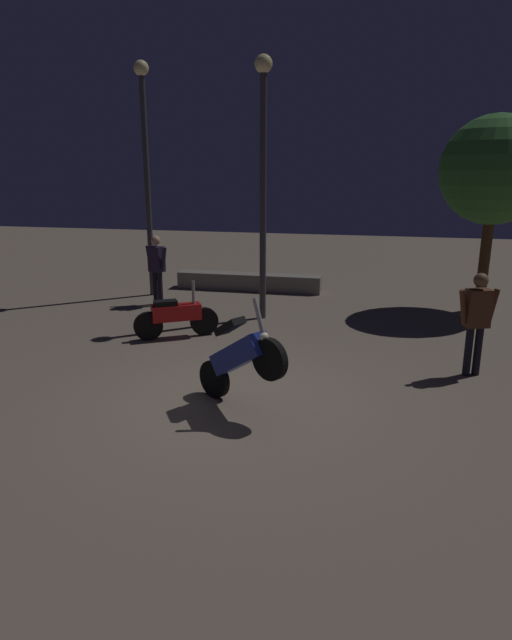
{
  "coord_description": "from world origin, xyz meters",
  "views": [
    {
      "loc": [
        1.82,
        -7.0,
        3.25
      ],
      "look_at": [
        0.12,
        0.76,
        1.0
      ],
      "focal_mm": 30.63,
      "sensor_mm": 36.0,
      "label": 1
    }
  ],
  "objects_px": {
    "person_rider_beside": "(477,315)",
    "streetlamp_far": "(146,154)",
    "motorcycle_red_parked_left": "(176,316)",
    "motorcycle_blue_foreground": "(240,358)",
    "streetlamp_near": "(263,160)",
    "person_bystander_far": "(157,264)"
  },
  "relations": [
    {
      "from": "streetlamp_near",
      "to": "streetlamp_far",
      "type": "distance_m",
      "value": 3.64
    },
    {
      "from": "motorcycle_blue_foreground",
      "to": "streetlamp_far",
      "type": "height_order",
      "value": "streetlamp_far"
    },
    {
      "from": "person_rider_beside",
      "to": "streetlamp_far",
      "type": "distance_m",
      "value": 8.76
    },
    {
      "from": "motorcycle_blue_foreground",
      "to": "person_rider_beside",
      "type": "relative_size",
      "value": 0.98
    },
    {
      "from": "person_rider_beside",
      "to": "person_bystander_far",
      "type": "bearing_deg",
      "value": 45.08
    },
    {
      "from": "motorcycle_red_parked_left",
      "to": "streetlamp_far",
      "type": "xyz_separation_m",
      "value": [
        -1.91,
        3.37,
        3.09
      ]
    },
    {
      "from": "motorcycle_blue_foreground",
      "to": "person_rider_beside",
      "type": "xyz_separation_m",
      "value": [
        3.33,
        2.02,
        0.25
      ]
    },
    {
      "from": "person_rider_beside",
      "to": "streetlamp_far",
      "type": "xyz_separation_m",
      "value": [
        -7.24,
        4.24,
        2.53
      ]
    },
    {
      "from": "motorcycle_red_parked_left",
      "to": "person_bystander_far",
      "type": "bearing_deg",
      "value": 89.16
    },
    {
      "from": "person_bystander_far",
      "to": "streetlamp_near",
      "type": "height_order",
      "value": "streetlamp_near"
    },
    {
      "from": "motorcycle_blue_foreground",
      "to": "person_bystander_far",
      "type": "relative_size",
      "value": 0.98
    },
    {
      "from": "motorcycle_blue_foreground",
      "to": "streetlamp_far",
      "type": "bearing_deg",
      "value": 154.75
    },
    {
      "from": "motorcycle_red_parked_left",
      "to": "streetlamp_near",
      "type": "xyz_separation_m",
      "value": [
        1.36,
        1.76,
        2.94
      ]
    },
    {
      "from": "person_rider_beside",
      "to": "streetlamp_far",
      "type": "height_order",
      "value": "streetlamp_far"
    },
    {
      "from": "person_bystander_far",
      "to": "motorcycle_red_parked_left",
      "type": "bearing_deg",
      "value": 51.76
    },
    {
      "from": "motorcycle_red_parked_left",
      "to": "person_rider_beside",
      "type": "height_order",
      "value": "person_rider_beside"
    },
    {
      "from": "person_rider_beside",
      "to": "streetlamp_near",
      "type": "height_order",
      "value": "streetlamp_near"
    },
    {
      "from": "person_rider_beside",
      "to": "streetlamp_far",
      "type": "bearing_deg",
      "value": 40.85
    },
    {
      "from": "motorcycle_red_parked_left",
      "to": "person_bystander_far",
      "type": "height_order",
      "value": "person_bystander_far"
    },
    {
      "from": "motorcycle_red_parked_left",
      "to": "person_bystander_far",
      "type": "relative_size",
      "value": 0.89
    },
    {
      "from": "motorcycle_red_parked_left",
      "to": "streetlamp_near",
      "type": "bearing_deg",
      "value": 22.12
    },
    {
      "from": "person_rider_beside",
      "to": "streetlamp_near",
      "type": "relative_size",
      "value": 0.31
    }
  ]
}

